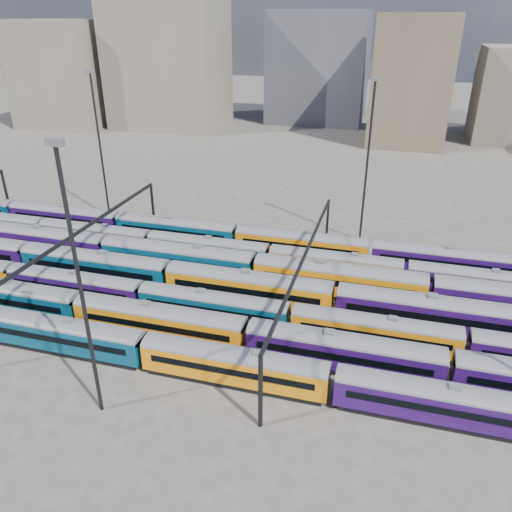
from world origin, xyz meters
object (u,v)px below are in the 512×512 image
(rake_1, at_px, (343,348))
(rake_0, at_px, (234,362))
(rake_2, at_px, (213,304))
(mast_2, at_px, (79,279))

(rake_1, bearing_deg, rake_0, -153.94)
(rake_1, distance_m, rake_2, 16.82)
(rake_0, xyz_separation_m, rake_1, (10.22, 5.00, 0.15))
(rake_1, xyz_separation_m, rake_2, (-16.06, 5.00, -0.23))
(rake_0, height_order, mast_2, mast_2)
(rake_0, height_order, rake_1, rake_1)
(rake_0, relative_size, mast_2, 3.80)
(mast_2, bearing_deg, rake_2, 73.34)
(rake_0, bearing_deg, rake_1, 26.06)
(rake_2, bearing_deg, rake_1, -17.30)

